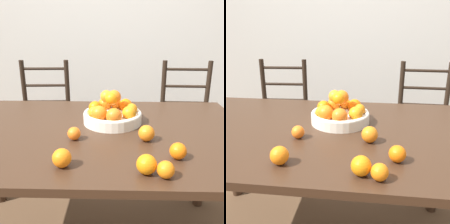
# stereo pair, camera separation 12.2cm
# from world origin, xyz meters

# --- Properties ---
(wall_back) EXTENTS (8.00, 0.06, 2.60)m
(wall_back) POSITION_xyz_m (0.00, 1.59, 1.30)
(wall_back) COLOR beige
(wall_back) RESTS_ON ground_plane
(dining_table) EXTENTS (1.66, 1.03, 0.78)m
(dining_table) POSITION_xyz_m (0.00, 0.00, 0.69)
(dining_table) COLOR #382316
(dining_table) RESTS_ON ground_plane
(fruit_bowl) EXTENTS (0.32, 0.32, 0.18)m
(fruit_bowl) POSITION_xyz_m (0.12, 0.11, 0.83)
(fruit_bowl) COLOR silver
(fruit_bowl) RESTS_ON dining_table
(orange_loose_0) EXTENTS (0.07, 0.07, 0.07)m
(orange_loose_0) POSITION_xyz_m (-0.06, -0.37, 0.82)
(orange_loose_0) COLOR orange
(orange_loose_0) RESTS_ON dining_table
(orange_loose_1) EXTENTS (0.06, 0.06, 0.06)m
(orange_loose_1) POSITION_xyz_m (-0.06, -0.12, 0.81)
(orange_loose_1) COLOR orange
(orange_loose_1) RESTS_ON dining_table
(orange_loose_2) EXTENTS (0.07, 0.07, 0.07)m
(orange_loose_2) POSITION_xyz_m (0.39, -0.29, 0.81)
(orange_loose_2) COLOR orange
(orange_loose_2) RESTS_ON dining_table
(orange_loose_3) EXTENTS (0.08, 0.08, 0.08)m
(orange_loose_3) POSITION_xyz_m (0.28, -0.13, 0.82)
(orange_loose_3) COLOR orange
(orange_loose_3) RESTS_ON dining_table
(orange_loose_4) EXTENTS (0.06, 0.06, 0.06)m
(orange_loose_4) POSITION_xyz_m (0.32, -0.43, 0.81)
(orange_loose_4) COLOR orange
(orange_loose_4) RESTS_ON dining_table
(orange_loose_5) EXTENTS (0.07, 0.07, 0.07)m
(orange_loose_5) POSITION_xyz_m (0.26, -0.41, 0.82)
(orange_loose_5) COLOR orange
(orange_loose_5) RESTS_ON dining_table
(chair_left) EXTENTS (0.44, 0.42, 1.00)m
(chair_left) POSITION_xyz_m (-0.49, 0.85, 0.49)
(chair_left) COLOR black
(chair_left) RESTS_ON ground_plane
(chair_right) EXTENTS (0.43, 0.41, 1.00)m
(chair_right) POSITION_xyz_m (0.72, 0.85, 0.49)
(chair_right) COLOR black
(chair_right) RESTS_ON ground_plane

